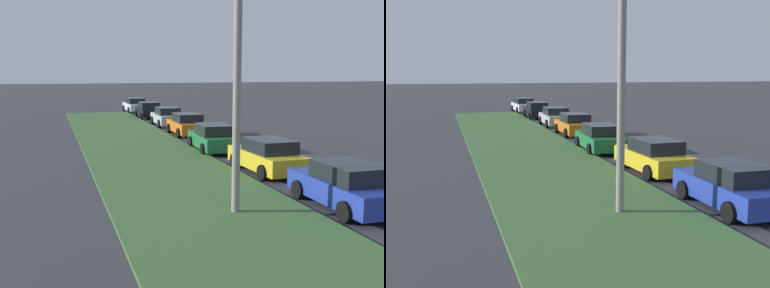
{
  "view_description": "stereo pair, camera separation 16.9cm",
  "coord_description": "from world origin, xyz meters",
  "views": [
    {
      "loc": [
        -8.21,
        12.95,
        4.35
      ],
      "look_at": [
        10.37,
        7.36,
        1.31
      ],
      "focal_mm": 44.39,
      "sensor_mm": 36.0,
      "label": 1
    },
    {
      "loc": [
        -8.26,
        12.79,
        4.35
      ],
      "look_at": [
        10.37,
        7.36,
        1.31
      ],
      "focal_mm": 44.39,
      "sensor_mm": 36.0,
      "label": 2
    }
  ],
  "objects": [
    {
      "name": "parked_car_black",
      "position": [
        34.25,
        4.31,
        0.72
      ],
      "size": [
        4.32,
        2.07,
        1.47
      ],
      "rotation": [
        0.0,
        0.0,
        -0.01
      ],
      "color": "black",
      "rests_on": "ground"
    },
    {
      "name": "parked_car_silver",
      "position": [
        27.89,
        4.14,
        0.72
      ],
      "size": [
        4.33,
        2.07,
        1.47
      ],
      "rotation": [
        0.0,
        0.0,
        -0.02
      ],
      "color": "#B2B5BA",
      "rests_on": "ground"
    },
    {
      "name": "parked_car_green",
      "position": [
        15.75,
        4.55,
        0.72
      ],
      "size": [
        4.4,
        2.21,
        1.47
      ],
      "rotation": [
        0.0,
        0.0,
        -0.06
      ],
      "color": "#1E6B38",
      "rests_on": "ground"
    },
    {
      "name": "parked_car_yellow",
      "position": [
        9.91,
        4.12,
        0.72
      ],
      "size": [
        4.37,
        2.15,
        1.47
      ],
      "rotation": [
        0.0,
        0.0,
        0.04
      ],
      "color": "gold",
      "rests_on": "ground"
    },
    {
      "name": "streetlight",
      "position": [
        4.67,
        7.35,
        4.39
      ],
      "size": [
        0.37,
        2.87,
        7.5
      ],
      "color": "gray",
      "rests_on": "ground"
    },
    {
      "name": "parked_car_blue",
      "position": [
        4.39,
        4.05,
        0.72
      ],
      "size": [
        4.31,
        2.03,
        1.47
      ],
      "rotation": [
        0.0,
        0.0,
        -0.0
      ],
      "color": "#23389E",
      "rests_on": "ground"
    },
    {
      "name": "parked_car_white",
      "position": [
        40.88,
        4.4,
        0.72
      ],
      "size": [
        4.37,
        2.15,
        1.47
      ],
      "rotation": [
        0.0,
        0.0,
        0.04
      ],
      "color": "silver",
      "rests_on": "ground"
    },
    {
      "name": "parked_car_orange",
      "position": [
        22.34,
        4.13,
        0.72
      ],
      "size": [
        4.32,
        2.06,
        1.47
      ],
      "rotation": [
        0.0,
        0.0,
        -0.01
      ],
      "color": "orange",
      "rests_on": "ground"
    },
    {
      "name": "grass_median",
      "position": [
        10.0,
        8.38,
        0.06
      ],
      "size": [
        60.0,
        6.0,
        0.12
      ],
      "primitive_type": "cube",
      "color": "#3D6633",
      "rests_on": "ground"
    }
  ]
}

